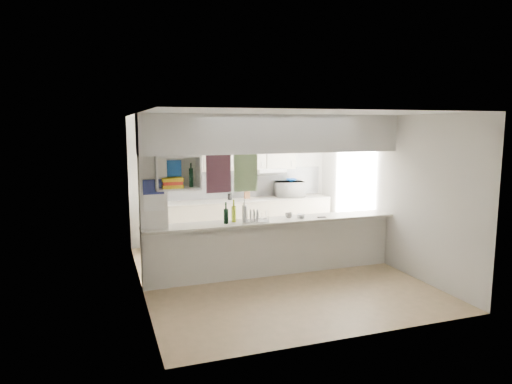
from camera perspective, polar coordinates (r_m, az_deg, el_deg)
name	(u,v)px	position (r m, az deg, el deg)	size (l,w,h in m)	color
floor	(273,274)	(7.63, 2.16, -10.25)	(4.80, 4.80, 0.00)	#917954
ceiling	(274,114)	(7.23, 2.27, 9.67)	(4.80, 4.80, 0.00)	white
wall_back	(232,180)	(9.57, -3.01, 1.54)	(4.20, 4.20, 0.00)	silver
wall_left	(139,204)	(6.85, -14.38, -1.43)	(4.80, 4.80, 0.00)	silver
wall_right	(385,190)	(8.31, 15.84, 0.19)	(4.80, 4.80, 0.00)	silver
servery_partition	(264,175)	(7.21, 0.95, 2.19)	(4.20, 0.50, 2.60)	silver
cubby_shelf	(176,175)	(6.80, -9.98, 2.12)	(0.65, 0.35, 0.50)	white
kitchen_run	(243,204)	(9.44, -1.61, -1.46)	(3.60, 0.63, 2.24)	beige
microwave	(289,189)	(9.75, 4.20, 0.38)	(0.59, 0.40, 0.33)	white
bowl	(291,180)	(9.76, 4.43, 1.51)	(0.22, 0.22, 0.05)	#0D3D92
dish_rack	(256,216)	(7.24, 0.04, -3.07)	(0.43, 0.36, 0.20)	silver
cup	(289,215)	(7.43, 4.12, -2.94)	(0.12, 0.12, 0.09)	white
wine_bottles	(235,214)	(7.15, -2.62, -2.77)	(0.37, 0.15, 0.37)	black
plastic_tubs	(302,216)	(7.55, 5.83, -3.02)	(0.48, 0.17, 0.06)	silver
utensil_jar	(230,197)	(9.35, -3.27, -0.57)	(0.10, 0.10, 0.13)	black
knife_block	(247,193)	(9.48, -1.13, -0.16)	(0.11, 0.09, 0.22)	brown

